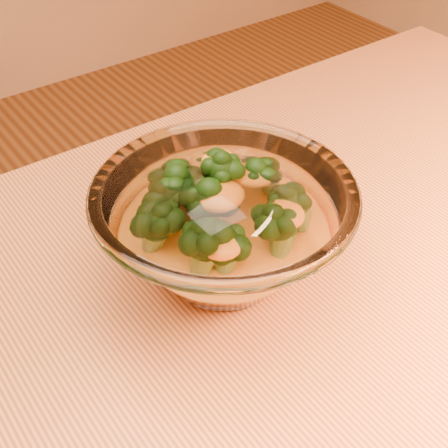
{
  "coord_description": "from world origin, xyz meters",
  "views": [
    {
      "loc": [
        -0.28,
        -0.24,
        1.18
      ],
      "look_at": [
        -0.02,
        0.12,
        0.81
      ],
      "focal_mm": 50.0,
      "sensor_mm": 36.0,
      "label": 1
    }
  ],
  "objects": [
    {
      "name": "glass_bowl",
      "position": [
        -0.02,
        0.12,
        0.81
      ],
      "size": [
        0.24,
        0.24,
        0.11
      ],
      "color": "white",
      "rests_on": "table"
    },
    {
      "name": "table",
      "position": [
        0.0,
        0.0,
        0.65
      ],
      "size": [
        1.2,
        0.8,
        0.75
      ],
      "color": "#E08843",
      "rests_on": "ground"
    },
    {
      "name": "broccoli_heap",
      "position": [
        -0.02,
        0.13,
        0.82
      ],
      "size": [
        0.15,
        0.14,
        0.08
      ],
      "color": "black",
      "rests_on": "cheese_sauce"
    },
    {
      "name": "cheese_sauce",
      "position": [
        -0.02,
        0.12,
        0.78
      ],
      "size": [
        0.14,
        0.14,
        0.04
      ],
      "primitive_type": "ellipsoid",
      "color": "orange",
      "rests_on": "glass_bowl"
    }
  ]
}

